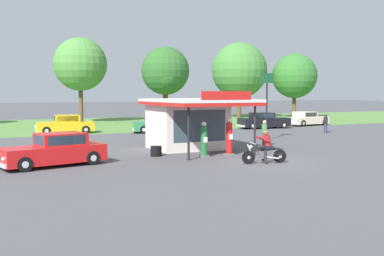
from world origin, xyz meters
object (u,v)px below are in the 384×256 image
object	(u,v)px
motorcycle_with_rider	(265,150)
bystander_strolling_foreground	(264,133)
gas_pump_nearside	(204,141)
bystander_standing_back_lot	(326,123)
parked_car_second_row_spare	(66,125)
parked_car_back_row_right	(162,124)
gas_pump_offside	(229,138)
parked_car_back_row_centre_left	(307,119)
spare_tire_stack	(156,151)
parked_car_back_row_far_right	(264,121)
featured_classic_sedan	(55,151)
roadside_pole_sign	(267,95)

from	to	relation	value
motorcycle_with_rider	bystander_strolling_foreground	xyz separation A→B (m)	(3.95, 5.78, 0.22)
gas_pump_nearside	bystander_standing_back_lot	bearing A→B (deg)	27.91
parked_car_second_row_spare	parked_car_back_row_right	world-z (taller)	parked_car_second_row_spare
gas_pump_offside	parked_car_back_row_centre_left	world-z (taller)	gas_pump_offside
parked_car_back_row_centre_left	bystander_standing_back_lot	distance (m)	9.03
parked_car_back_row_centre_left	spare_tire_stack	distance (m)	26.89
parked_car_back_row_far_right	bystander_standing_back_lot	xyz separation A→B (m)	(1.72, -6.57, 0.14)
gas_pump_nearside	bystander_standing_back_lot	distance (m)	17.87
parked_car_back_row_right	bystander_strolling_foreground	xyz separation A→B (m)	(1.99, -12.30, 0.18)
gas_pump_nearside	featured_classic_sedan	size ratio (longest dim) A/B	0.37
motorcycle_with_rider	featured_classic_sedan	xyz separation A→B (m)	(-9.22, 3.59, 0.04)
bystander_strolling_foreground	bystander_standing_back_lot	size ratio (longest dim) A/B	1.05
gas_pump_offside	motorcycle_with_rider	world-z (taller)	gas_pump_offside
motorcycle_with_rider	spare_tire_stack	xyz separation A→B (m)	(-3.82, 4.59, -0.38)
gas_pump_offside	bystander_strolling_foreground	bearing A→B (deg)	32.46
gas_pump_offside	featured_classic_sedan	bearing A→B (deg)	177.43
parked_car_second_row_spare	parked_car_back_row_far_right	world-z (taller)	parked_car_second_row_spare
bystander_standing_back_lot	roadside_pole_sign	distance (m)	8.63
parked_car_back_row_far_right	parked_car_second_row_spare	bearing A→B (deg)	171.41
parked_car_back_row_far_right	bystander_standing_back_lot	size ratio (longest dim) A/B	3.31
gas_pump_offside	roadside_pole_sign	bearing A→B (deg)	41.74
gas_pump_nearside	bystander_standing_back_lot	size ratio (longest dim) A/B	1.19
gas_pump_offside	featured_classic_sedan	world-z (taller)	gas_pump_offside
bystander_standing_back_lot	gas_pump_nearside	bearing A→B (deg)	-152.09
featured_classic_sedan	roadside_pole_sign	world-z (taller)	roadside_pole_sign
motorcycle_with_rider	parked_car_back_row_centre_left	distance (m)	26.87
bystander_standing_back_lot	parked_car_back_row_centre_left	bearing A→B (deg)	60.07
gas_pump_offside	bystander_strolling_foreground	world-z (taller)	gas_pump_offside
spare_tire_stack	bystander_strolling_foreground	bearing A→B (deg)	8.75
featured_classic_sedan	parked_car_second_row_spare	xyz separation A→B (m)	(3.54, 17.26, 0.00)
gas_pump_nearside	gas_pump_offside	xyz separation A→B (m)	(1.53, 0.00, 0.09)
gas_pump_nearside	motorcycle_with_rider	bearing A→B (deg)	-62.40
parked_car_back_row_centre_left	bystander_standing_back_lot	bearing A→B (deg)	-119.93
gas_pump_offside	parked_car_second_row_spare	xyz separation A→B (m)	(-5.55, 17.67, -0.24)
parked_car_second_row_spare	bystander_standing_back_lot	distance (m)	21.88
spare_tire_stack	motorcycle_with_rider	bearing A→B (deg)	-50.18
parked_car_back_row_far_right	bystander_standing_back_lot	distance (m)	6.79
parked_car_back_row_right	bystander_standing_back_lot	size ratio (longest dim) A/B	3.51
parked_car_back_row_far_right	bystander_strolling_foreground	size ratio (longest dim) A/B	3.15
parked_car_back_row_far_right	bystander_strolling_foreground	xyz separation A→B (m)	(-8.46, -12.34, 0.18)
bystander_strolling_foreground	bystander_standing_back_lot	world-z (taller)	bystander_strolling_foreground
featured_classic_sedan	parked_car_back_row_right	bearing A→B (deg)	52.36
parked_car_back_row_right	parked_car_back_row_centre_left	xyz separation A→B (m)	(16.67, 1.28, -0.03)
featured_classic_sedan	roadside_pole_sign	size ratio (longest dim) A/B	1.06
motorcycle_with_rider	parked_car_back_row_far_right	xyz separation A→B (m)	(12.41, 18.12, 0.04)
parked_car_second_row_spare	parked_car_back_row_centre_left	world-z (taller)	parked_car_second_row_spare
featured_classic_sedan	bystander_strolling_foreground	distance (m)	13.35
motorcycle_with_rider	roadside_pole_sign	bearing A→B (deg)	54.82
gas_pump_nearside	spare_tire_stack	xyz separation A→B (m)	(-2.16, 1.40, -0.59)
parked_car_back_row_far_right	spare_tire_stack	world-z (taller)	parked_car_back_row_far_right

